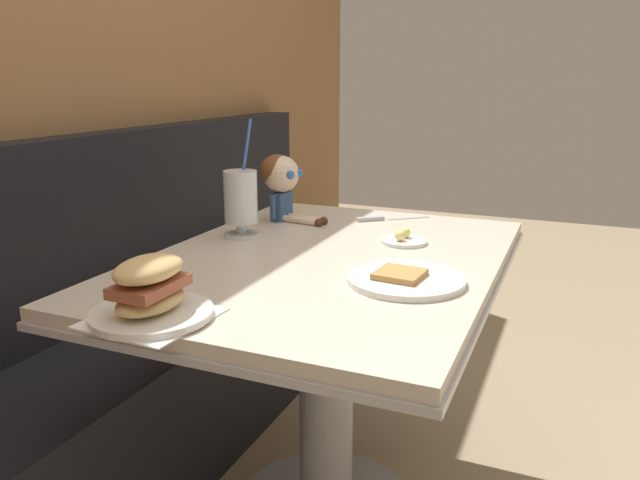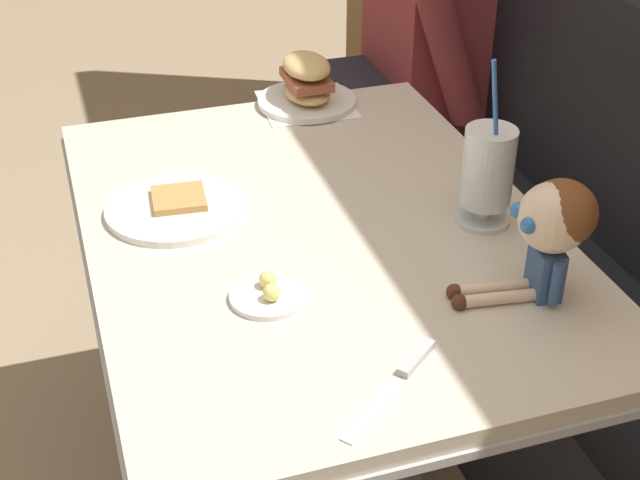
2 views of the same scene
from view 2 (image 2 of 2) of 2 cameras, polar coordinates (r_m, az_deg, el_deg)
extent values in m
cube|color=black|center=(2.14, 15.28, -8.35)|extent=(2.60, 0.48, 0.45)
cube|color=beige|center=(1.62, -0.17, 0.50)|extent=(1.10, 0.80, 0.03)
cube|color=#B7BABF|center=(1.63, -0.17, -0.19)|extent=(1.11, 0.81, 0.02)
cylinder|color=#A5A8AD|center=(1.83, -0.15, -9.04)|extent=(0.14, 0.14, 0.65)
cylinder|color=white|center=(1.67, -9.10, 1.97)|extent=(0.25, 0.25, 0.01)
cube|color=#B78447|center=(1.67, -8.83, 2.60)|extent=(0.10, 0.10, 0.01)
cylinder|color=silver|center=(1.64, 10.12, 1.29)|extent=(0.10, 0.10, 0.01)
cylinder|color=silver|center=(1.63, 10.19, 1.89)|extent=(0.03, 0.03, 0.03)
cylinder|color=silver|center=(1.59, 10.48, 4.52)|extent=(0.09, 0.09, 0.14)
cylinder|color=brown|center=(1.60, 10.44, 4.13)|extent=(0.08, 0.08, 0.12)
cylinder|color=blue|center=(1.53, 10.94, 7.36)|extent=(0.02, 0.05, 0.22)
cube|color=white|center=(2.06, -0.83, 8.48)|extent=(0.21, 0.21, 0.00)
cylinder|color=white|center=(2.06, -0.83, 8.69)|extent=(0.22, 0.22, 0.01)
ellipsoid|color=tan|center=(2.05, -0.84, 9.31)|extent=(0.15, 0.10, 0.04)
cube|color=#995138|center=(2.04, -0.85, 10.04)|extent=(0.14, 0.09, 0.02)
ellipsoid|color=tan|center=(2.03, -0.85, 10.87)|extent=(0.15, 0.10, 0.04)
cylinder|color=white|center=(1.42, -3.32, -3.54)|extent=(0.12, 0.12, 0.01)
sphere|color=#F4E07A|center=(1.43, -3.29, -2.47)|extent=(0.03, 0.03, 0.03)
sphere|color=#F4E07A|center=(1.40, -3.05, -3.30)|extent=(0.03, 0.03, 0.03)
cube|color=silver|center=(1.23, 3.33, -10.60)|extent=(0.10, 0.12, 0.00)
cube|color=#B2B5BA|center=(1.31, 6.05, -7.34)|extent=(0.07, 0.08, 0.01)
cube|color=#385689|center=(1.46, 13.93, -1.90)|extent=(0.07, 0.05, 0.08)
sphere|color=beige|center=(1.40, 14.44, 1.38)|extent=(0.11, 0.11, 0.11)
ellipsoid|color=brown|center=(1.41, 14.94, 1.70)|extent=(0.13, 0.12, 0.10)
sphere|color=#2D6BB2|center=(1.40, 12.31, 1.82)|extent=(0.03, 0.03, 0.03)
sphere|color=#2D6BB2|center=(1.37, 12.94, 0.89)|extent=(0.03, 0.03, 0.03)
cylinder|color=beige|center=(1.46, 10.65, -2.97)|extent=(0.04, 0.12, 0.02)
cylinder|color=beige|center=(1.44, 11.01, -3.61)|extent=(0.04, 0.12, 0.02)
sphere|color=#4C2819|center=(1.44, 8.40, -3.23)|extent=(0.03, 0.03, 0.03)
sphere|color=#4C2819|center=(1.42, 8.73, -3.88)|extent=(0.03, 0.03, 0.03)
cylinder|color=#385689|center=(1.48, 13.37, -0.89)|extent=(0.02, 0.02, 0.07)
cylinder|color=#385689|center=(1.42, 14.55, -2.68)|extent=(0.02, 0.02, 0.07)
cube|color=maroon|center=(2.62, 6.69, 13.53)|extent=(0.38, 0.24, 0.58)
cube|color=#23232D|center=(2.63, 2.75, 8.68)|extent=(0.34, 0.36, 0.14)
cylinder|color=maroon|center=(2.39, 7.85, 12.34)|extent=(0.09, 0.25, 0.48)
camera|label=1|loc=(2.68, -22.12, 21.34)|focal=34.72mm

